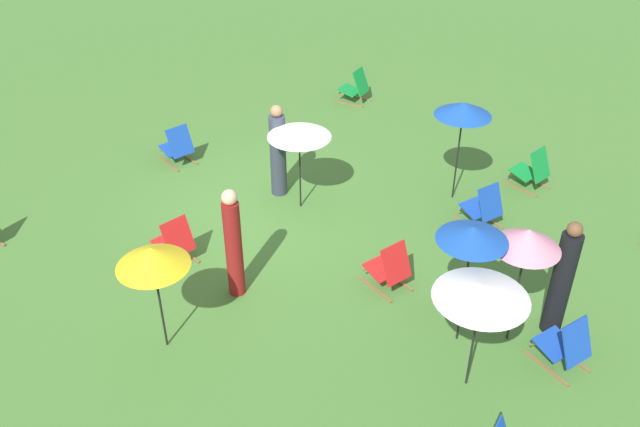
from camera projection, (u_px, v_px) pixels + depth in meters
ground_plane at (275, 210)px, 12.45m from camera, size 40.00×40.00×0.00m
deckchair_2 at (389, 268)px, 10.43m from camera, size 0.57×0.81×0.83m
deckchair_3 at (355, 88)px, 16.23m from camera, size 0.66×0.86×0.83m
deckchair_4 at (174, 242)px, 10.99m from camera, size 0.49×0.77×0.83m
deckchair_5 at (483, 207)px, 11.86m from camera, size 0.61×0.84×0.83m
deckchair_7 at (565, 346)px, 9.04m from camera, size 0.61×0.84×0.83m
deckchair_8 at (532, 170)px, 12.93m from camera, size 0.50×0.78×0.83m
deckchair_9 at (177, 147)px, 13.73m from camera, size 0.53×0.79×0.83m
umbrella_0 at (463, 109)px, 11.82m from camera, size 1.02×1.02×1.95m
umbrella_1 at (528, 239)px, 8.71m from camera, size 0.90×0.90×1.90m
umbrella_2 at (482, 292)px, 8.11m from camera, size 1.19×1.19×1.69m
umbrella_3 at (473, 234)px, 8.66m from camera, size 0.94×0.94×1.95m
umbrella_4 at (299, 130)px, 11.70m from camera, size 1.13×1.13×1.71m
umbrella_5 at (152, 257)px, 8.71m from camera, size 0.98×0.98×1.71m
person_0 at (562, 281)px, 9.35m from camera, size 0.38×0.38×1.87m
person_1 at (233, 244)px, 10.03m from camera, size 0.35×0.35×1.86m
person_2 at (278, 153)px, 12.49m from camera, size 0.41×0.41×1.81m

